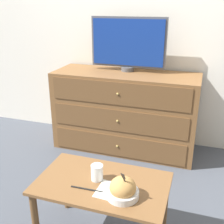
# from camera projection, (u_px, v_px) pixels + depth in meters

# --- Properties ---
(ground_plane) EXTENTS (12.00, 12.00, 0.00)m
(ground_plane) POSITION_uv_depth(u_px,v_px,m) (130.00, 135.00, 3.33)
(ground_plane) COLOR #474C56
(wall_back) EXTENTS (12.00, 0.05, 2.60)m
(wall_back) POSITION_uv_depth(u_px,v_px,m) (134.00, 21.00, 2.88)
(wall_back) COLOR white
(wall_back) RESTS_ON ground_plane
(dresser) EXTENTS (1.46, 0.53, 0.82)m
(dresser) POSITION_uv_depth(u_px,v_px,m) (125.00, 112.00, 2.93)
(dresser) COLOR brown
(dresser) RESTS_ON ground_plane
(tv) EXTENTS (0.76, 0.13, 0.53)m
(tv) POSITION_uv_depth(u_px,v_px,m) (128.00, 43.00, 2.77)
(tv) COLOR #515156
(tv) RESTS_ON dresser
(coffee_table) EXTENTS (0.81, 0.49, 0.45)m
(coffee_table) POSITION_uv_depth(u_px,v_px,m) (102.00, 192.00, 1.75)
(coffee_table) COLOR brown
(coffee_table) RESTS_ON ground_plane
(takeout_bowl) EXTENTS (0.18, 0.18, 0.18)m
(takeout_bowl) POSITION_uv_depth(u_px,v_px,m) (123.00, 189.00, 1.58)
(takeout_bowl) COLOR silver
(takeout_bowl) RESTS_ON coffee_table
(drink_cup) EXTENTS (0.08, 0.08, 0.10)m
(drink_cup) POSITION_uv_depth(u_px,v_px,m) (97.00, 173.00, 1.73)
(drink_cup) COLOR beige
(drink_cup) RESTS_ON coffee_table
(napkin) EXTENTS (0.18, 0.18, 0.00)m
(napkin) POSITION_uv_depth(u_px,v_px,m) (112.00, 191.00, 1.64)
(napkin) COLOR silver
(napkin) RESTS_ON coffee_table
(knife) EXTENTS (0.20, 0.02, 0.01)m
(knife) POSITION_uv_depth(u_px,v_px,m) (87.00, 189.00, 1.65)
(knife) COLOR black
(knife) RESTS_ON coffee_table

